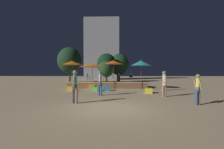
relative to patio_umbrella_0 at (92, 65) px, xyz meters
name	(u,v)px	position (x,y,z in m)	size (l,w,h in m)	color
ground_plane	(110,108)	(2.23, -8.66, -2.51)	(120.00, 120.00, 0.00)	tan
wooden_deck	(108,85)	(1.62, 1.24, -2.19)	(8.57, 2.87, 0.71)	brown
patio_umbrella_0	(92,65)	(0.00, 0.00, 0.00)	(2.88, 2.88, 2.77)	brown
patio_umbrella_1	(113,62)	(2.27, -0.30, 0.28)	(2.06, 2.06, 3.05)	brown
patio_umbrella_2	(141,63)	(5.14, -0.29, 0.20)	(2.12, 2.12, 3.06)	brown
patio_umbrella_3	(72,63)	(-2.23, 0.17, 0.26)	(2.20, 2.20, 3.05)	brown
cube_seat_0	(70,89)	(-1.73, -2.06, -2.30)	(0.48, 0.48, 0.41)	yellow
cube_seat_1	(106,88)	(1.62, -1.74, -2.31)	(0.73, 0.73, 0.40)	#2D9EDB
cube_seat_2	(148,91)	(5.26, -3.40, -2.30)	(0.65, 0.65, 0.42)	yellow
cube_seat_3	(96,89)	(0.69, -2.29, -2.32)	(0.57, 0.57, 0.38)	#4CC651
cube_seat_4	(92,86)	(-0.03, -0.01, -2.28)	(0.74, 0.74, 0.45)	yellow
person_0	(100,82)	(1.36, -4.76, -1.47)	(0.31, 0.56, 1.81)	#2D4C7F
person_1	(75,85)	(0.24, -7.62, -1.46)	(0.31, 0.57, 1.87)	#3F3F47
person_2	(164,82)	(5.98, -5.24, -1.46)	(0.30, 0.45, 1.83)	#997051
person_3	(198,89)	(6.90, -7.88, -1.63)	(0.28, 0.50, 1.65)	#997051
person_4	(163,80)	(7.05, -1.59, -1.49)	(0.37, 0.45, 1.83)	#997051
bistro_chair_0	(119,76)	(2.85, 1.32, -1.25)	(0.46, 0.46, 0.90)	#47474C
bistro_chair_1	(88,76)	(-0.82, 1.91, -1.25)	(0.45, 0.44, 0.90)	#1E4C47
bistro_chair_2	(131,76)	(4.32, 1.67, -1.25)	(0.40, 0.41, 0.90)	#2D3338
bistro_chair_3	(106,76)	(1.35, 1.70, -1.25)	(0.40, 0.40, 0.90)	#1E4C47
frisbee_disc	(72,100)	(-0.25, -6.56, -2.49)	(0.25, 0.25, 0.03)	#33B2D8
background_tree_0	(70,60)	(-4.75, 7.45, 1.11)	(3.73, 3.73, 5.67)	#3D2B1C
background_tree_1	(119,64)	(3.17, 11.00, 0.71)	(3.38, 3.38, 5.08)	#3D2B1C
background_tree_2	(107,64)	(1.01, 8.36, 0.58)	(3.11, 3.11, 4.80)	#3D2B1C
background_tree_3	(118,68)	(2.88, 11.11, 0.01)	(2.34, 2.34, 3.82)	#3D2B1C
background_tree_4	(106,68)	(1.05, 7.51, -0.16)	(2.46, 2.46, 3.71)	#3D2B1C
distant_building	(102,49)	(-0.85, 20.59, 4.81)	(8.30, 3.64, 14.64)	gray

